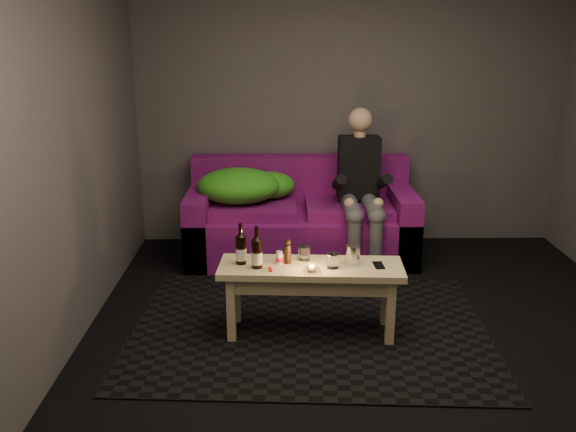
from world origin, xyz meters
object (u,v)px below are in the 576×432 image
sofa (301,222)px  person (360,185)px  beer_bottle_a (241,249)px  steel_cup (353,255)px  coffee_table (311,277)px  beer_bottle_b (257,253)px

sofa → person: person is taller
beer_bottle_a → steel_cup: size_ratio=2.21×
sofa → beer_bottle_a: sofa is taller
coffee_table → beer_bottle_b: bearing=-173.3°
steel_cup → beer_bottle_b: bearing=-174.0°
beer_bottle_b → person: bearing=58.8°
beer_bottle_b → steel_cup: bearing=6.0°
sofa → beer_bottle_a: bearing=-106.6°
beer_bottle_b → steel_cup: beer_bottle_b is taller
person → steel_cup: person is taller
beer_bottle_a → steel_cup: beer_bottle_a is taller
sofa → beer_bottle_b: size_ratio=7.07×
beer_bottle_b → steel_cup: size_ratio=2.24×
person → steel_cup: 1.37m
beer_bottle_a → steel_cup: 0.75m
sofa → person: (0.52, -0.16, 0.39)m
person → beer_bottle_b: size_ratio=4.72×
beer_bottle_b → coffee_table: bearing=6.7°
person → coffee_table: size_ratio=1.08×
coffee_table → beer_bottle_a: beer_bottle_a is taller
person → coffee_table: bearing=-109.9°
person → beer_bottle_a: size_ratio=4.77×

